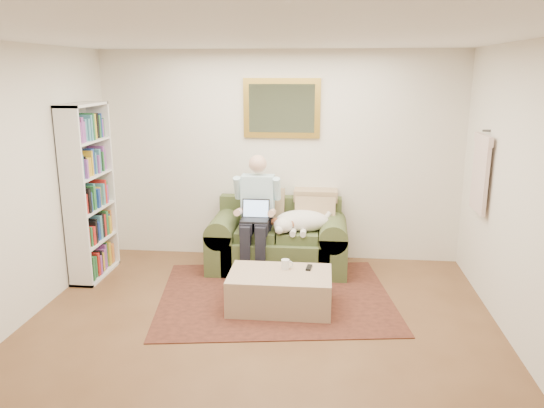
% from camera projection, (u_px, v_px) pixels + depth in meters
% --- Properties ---
extents(room_shell, '(4.51, 5.00, 2.61)m').
position_uv_depth(room_shell, '(257.00, 196.00, 4.55)').
color(room_shell, brown).
rests_on(room_shell, ground).
extents(rug, '(2.69, 2.28, 0.01)m').
position_uv_depth(rug, '(275.00, 296.00, 5.66)').
color(rug, '#331A14').
rests_on(rug, room_shell).
extents(sofa, '(1.65, 0.84, 0.99)m').
position_uv_depth(sofa, '(278.00, 246.00, 6.43)').
color(sofa, '#505B30').
rests_on(sofa, room_shell).
extents(seated_man, '(0.54, 0.78, 1.39)m').
position_uv_depth(seated_man, '(256.00, 216.00, 6.21)').
color(seated_man, '#8CCDD8').
rests_on(seated_man, sofa).
extents(laptop, '(0.32, 0.25, 0.23)m').
position_uv_depth(laptop, '(255.00, 215.00, 6.14)').
color(laptop, black).
rests_on(laptop, seated_man).
extents(sleeping_dog, '(0.68, 0.43, 0.25)m').
position_uv_depth(sleeping_dog, '(303.00, 221.00, 6.23)').
color(sleeping_dog, white).
rests_on(sleeping_dog, sofa).
extents(ottoman, '(1.03, 0.66, 0.37)m').
position_uv_depth(ottoman, '(280.00, 290.00, 5.36)').
color(ottoman, tan).
rests_on(ottoman, room_shell).
extents(coffee_mug, '(0.08, 0.08, 0.10)m').
position_uv_depth(coffee_mug, '(285.00, 264.00, 5.42)').
color(coffee_mug, white).
rests_on(coffee_mug, ottoman).
extents(tv_remote, '(0.07, 0.15, 0.02)m').
position_uv_depth(tv_remote, '(309.00, 268.00, 5.44)').
color(tv_remote, black).
rests_on(tv_remote, ottoman).
extents(bookshelf, '(0.28, 0.80, 2.00)m').
position_uv_depth(bookshelf, '(89.00, 192.00, 6.04)').
color(bookshelf, white).
rests_on(bookshelf, room_shell).
extents(wall_mirror, '(0.94, 0.04, 0.72)m').
position_uv_depth(wall_mirror, '(282.00, 108.00, 6.44)').
color(wall_mirror, gold).
rests_on(wall_mirror, room_shell).
extents(hanging_shirt, '(0.06, 0.52, 0.90)m').
position_uv_depth(hanging_shirt, '(481.00, 169.00, 5.51)').
color(hanging_shirt, beige).
rests_on(hanging_shirt, room_shell).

